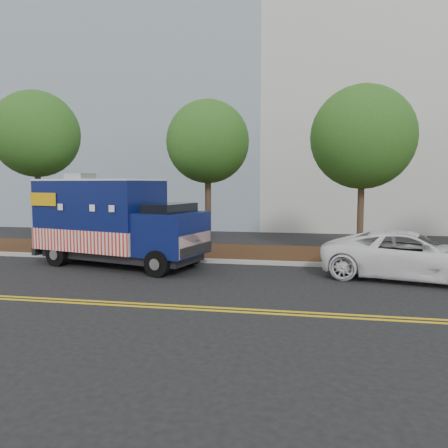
# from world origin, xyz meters

# --- Properties ---
(ground) EXTENTS (120.00, 120.00, 0.00)m
(ground) POSITION_xyz_m (0.00, 0.00, 0.00)
(ground) COLOR black
(ground) RESTS_ON ground
(curb) EXTENTS (120.00, 0.18, 0.15)m
(curb) POSITION_xyz_m (0.00, 1.40, 0.07)
(curb) COLOR #9E9E99
(curb) RESTS_ON ground
(mulch_strip) EXTENTS (120.00, 4.00, 0.15)m
(mulch_strip) POSITION_xyz_m (0.00, 3.50, 0.07)
(mulch_strip) COLOR black
(mulch_strip) RESTS_ON ground
(centerline_near) EXTENTS (120.00, 0.10, 0.01)m
(centerline_near) POSITION_xyz_m (0.00, -4.45, 0.01)
(centerline_near) COLOR gold
(centerline_near) RESTS_ON ground
(centerline_far) EXTENTS (120.00, 0.10, 0.01)m
(centerline_far) POSITION_xyz_m (0.00, -4.70, 0.01)
(centerline_far) COLOR gold
(centerline_far) RESTS_ON ground
(office_building) EXTENTS (46.00, 20.00, 30.40)m
(office_building) POSITION_xyz_m (2.00, 22.00, 15.20)
(office_building) COLOR silver
(office_building) RESTS_ON ground
(tree_a) EXTENTS (3.79, 3.79, 7.09)m
(tree_a) POSITION_xyz_m (-7.03, 3.04, 5.17)
(tree_a) COLOR #38281C
(tree_a) RESTS_ON ground
(tree_b) EXTENTS (3.46, 3.46, 6.48)m
(tree_b) POSITION_xyz_m (0.71, 3.27, 4.73)
(tree_b) COLOR #38281C
(tree_b) RESTS_ON ground
(tree_c) EXTENTS (4.08, 4.08, 6.87)m
(tree_c) POSITION_xyz_m (6.92, 3.43, 4.82)
(tree_c) COLOR #38281C
(tree_c) RESTS_ON ground
(sign_post) EXTENTS (0.06, 0.06, 2.40)m
(sign_post) POSITION_xyz_m (-2.84, 1.70, 1.20)
(sign_post) COLOR #473828
(sign_post) RESTS_ON ground
(food_truck) EXTENTS (6.82, 3.88, 3.40)m
(food_truck) POSITION_xyz_m (-2.25, 0.35, 1.54)
(food_truck) COLOR black
(food_truck) RESTS_ON ground
(white_car) EXTENTS (5.86, 3.69, 1.51)m
(white_car) POSITION_xyz_m (8.05, -0.15, 0.75)
(white_car) COLOR white
(white_car) RESTS_ON ground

